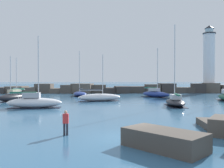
# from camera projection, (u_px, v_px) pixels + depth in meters

# --- Properties ---
(ground_plane) EXTENTS (600.00, 600.00, 0.00)m
(ground_plane) POSITION_uv_depth(u_px,v_px,m) (127.00, 138.00, 15.16)
(ground_plane) COLOR #336084
(open_sea_beyond) EXTENTS (400.00, 116.00, 0.01)m
(open_sea_beyond) POSITION_uv_depth(u_px,v_px,m) (104.00, 86.00, 124.96)
(open_sea_beyond) COLOR #235175
(open_sea_beyond) RESTS_ON ground
(breakwater_jetty) EXTENTS (62.70, 6.71, 2.57)m
(breakwater_jetty) POSITION_uv_depth(u_px,v_px,m) (112.00, 89.00, 64.99)
(breakwater_jetty) COLOR #383330
(breakwater_jetty) RESTS_ON ground
(lighthouse) EXTENTS (4.03, 4.03, 18.15)m
(lighthouse) POSITION_uv_depth(u_px,v_px,m) (209.00, 62.00, 67.54)
(lighthouse) COLOR gray
(lighthouse) RESTS_ON ground
(foreground_rocks) EXTENTS (9.78, 9.51, 1.11)m
(foreground_rocks) POSITION_uv_depth(u_px,v_px,m) (218.00, 132.00, 14.69)
(foreground_rocks) COLOR #4C443D
(foreground_rocks) RESTS_ON ground
(sailboat_moored_0) EXTENTS (5.33, 6.53, 7.98)m
(sailboat_moored_0) POSITION_uv_depth(u_px,v_px,m) (17.00, 93.00, 51.39)
(sailboat_moored_0) COLOR white
(sailboat_moored_0) RESTS_ON ground
(sailboat_moored_1) EXTENTS (5.49, 7.22, 9.68)m
(sailboat_moored_1) POSITION_uv_depth(u_px,v_px,m) (155.00, 94.00, 49.55)
(sailboat_moored_1) COLOR navy
(sailboat_moored_1) RESTS_ON ground
(sailboat_moored_2) EXTENTS (7.26, 3.39, 7.60)m
(sailboat_moored_2) POSITION_uv_depth(u_px,v_px,m) (100.00, 97.00, 40.58)
(sailboat_moored_2) COLOR white
(sailboat_moored_2) RESTS_ON ground
(sailboat_moored_3) EXTENTS (4.19, 6.46, 7.27)m
(sailboat_moored_3) POSITION_uv_depth(u_px,v_px,m) (13.00, 97.00, 40.49)
(sailboat_moored_3) COLOR black
(sailboat_moored_3) RESTS_ON ground
(sailboat_moored_4) EXTENTS (2.86, 6.52, 10.90)m
(sailboat_moored_4) POSITION_uv_depth(u_px,v_px,m) (175.00, 102.00, 33.22)
(sailboat_moored_4) COLOR black
(sailboat_moored_4) RESTS_ON ground
(sailboat_moored_5) EXTENTS (4.13, 6.39, 9.52)m
(sailboat_moored_5) POSITION_uv_depth(u_px,v_px,m) (80.00, 94.00, 52.30)
(sailboat_moored_5) COLOR navy
(sailboat_moored_5) RESTS_ON ground
(sailboat_moored_7) EXTENTS (6.84, 2.45, 8.91)m
(sailboat_moored_7) POSITION_uv_depth(u_px,v_px,m) (34.00, 102.00, 30.91)
(sailboat_moored_7) COLOR white
(sailboat_moored_7) RESTS_ON ground
(mooring_buoy_orange_near) EXTENTS (0.57, 0.57, 0.77)m
(mooring_buoy_orange_near) POSITION_uv_depth(u_px,v_px,m) (36.00, 97.00, 45.96)
(mooring_buoy_orange_near) COLOR red
(mooring_buoy_orange_near) RESTS_ON ground
(person_on_rocks) EXTENTS (0.36, 0.22, 1.58)m
(person_on_rocks) POSITION_uv_depth(u_px,v_px,m) (66.00, 122.00, 15.82)
(person_on_rocks) COLOR #282833
(person_on_rocks) RESTS_ON ground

